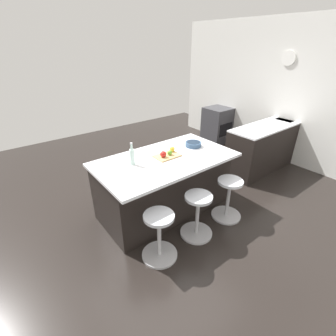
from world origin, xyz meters
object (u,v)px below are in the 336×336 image
Objects in this scene: water_bottle at (132,156)px; stool_by_window at (228,200)px; apple_red at (163,154)px; apple_green at (170,153)px; oven_range at (217,125)px; fruit_bowl at (193,144)px; stool_near_camera at (159,237)px; cutting_board at (167,156)px; apple_yellow at (172,149)px; stool_middle at (197,217)px; kitchen_island at (164,184)px.

stool_by_window is at bearing 143.82° from water_bottle.
apple_red is 0.29× the size of water_bottle.
apple_green is 0.57m from water_bottle.
fruit_bowl is (2.26, 1.47, 0.50)m from oven_range.
stool_near_camera is 1.16m from cutting_board.
stool_near_camera is (3.49, 2.24, -0.15)m from oven_range.
cutting_board is 1.15× the size of water_bottle.
apple_yellow reaches higher than oven_range.
cutting_board is 4.98× the size of apple_green.
cutting_board is at bearing -171.23° from apple_red.
cutting_board is at bearing -94.16° from stool_middle.
fruit_bowl is at bearing -174.67° from cutting_board.
apple_red reaches higher than apple_green.
stool_by_window is (2.24, 2.24, -0.15)m from oven_range.
fruit_bowl reaches higher than stool_near_camera.
stool_near_camera is 1.75× the size of cutting_board.
stool_near_camera is at bearing 49.93° from apple_red.
kitchen_island is 0.75m from stool_middle.
apple_green is at bearing -97.10° from stool_middle.
stool_near_camera is (0.62, 0.00, 0.00)m from stool_middle.
fruit_bowl is (-1.08, 0.03, -0.08)m from water_bottle.
kitchen_island is 0.51m from apple_red.
cutting_board reaches higher than stool_near_camera.
apple_red is at bearing 39.54° from kitchen_island.
water_bottle reaches higher than stool_middle.
apple_green reaches higher than cutting_board.
fruit_bowl is at bearing -88.77° from stool_by_window.
water_bottle is (0.56, -0.10, 0.07)m from apple_green.
stool_by_window is 0.62m from stool_middle.
water_bottle is at bearing -1.82° from apple_yellow.
stool_near_camera is 8.71× the size of apple_green.
apple_yellow is 0.42m from fruit_bowl.
oven_range is at bearing -152.08° from apple_red.
apple_red is (0.66, -0.71, 0.67)m from stool_by_window.
stool_by_window is at bearing 180.00° from stool_middle.
apple_red is 0.64m from fruit_bowl.
stool_near_camera is 8.29× the size of apple_yellow.
stool_middle is at bearing 92.54° from apple_red.
stool_by_window is 2.02× the size of water_bottle.
cutting_board is at bearing 23.61° from apple_yellow.
kitchen_island is 3.15× the size of stool_middle.
apple_green is 0.23× the size of water_bottle.
apple_green reaches higher than stool_middle.
water_bottle reaches higher than cutting_board.
stool_by_window is 1.25m from stool_near_camera.
oven_range reaches higher than stool_middle.
apple_green is 0.53m from fruit_bowl.
apple_green is (-0.71, -0.70, 0.66)m from stool_near_camera.
apple_yellow is at bearing -1.18° from fruit_bowl.
water_bottle reaches higher than stool_near_camera.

